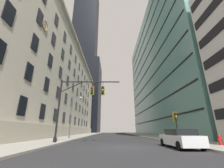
# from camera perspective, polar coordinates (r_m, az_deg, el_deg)

# --- Properties ---
(ground_plane) EXTENTS (102.00, 160.00, 0.10)m
(ground_plane) POSITION_cam_1_polar(r_m,az_deg,el_deg) (13.18, 3.45, -24.38)
(ground_plane) COLOR #28282B
(sidewalk_left) EXTENTS (5.00, 160.00, 0.15)m
(sidewalk_left) POSITION_cam_1_polar(r_m,az_deg,el_deg) (15.22, -33.04, -20.39)
(sidewalk_left) COLOR gray
(sidewalk_left) RESTS_ON ground
(sidewalk_right) EXTENTS (5.00, 160.00, 0.15)m
(sidewalk_right) POSITION_cam_1_polar(r_m,az_deg,el_deg) (16.12, 37.33, -19.37)
(sidewalk_right) COLOR gray
(sidewalk_right) RESTS_ON ground
(station_building) EXTENTS (17.52, 66.38, 26.77)m
(station_building) POSITION_cam_1_polar(r_m,az_deg,el_deg) (45.95, -24.34, -1.49)
(station_building) COLOR beige
(station_building) RESTS_ON ground
(dark_skyscraper) EXTENTS (24.21, 24.21, 218.77)m
(dark_skyscraper) POSITION_cam_1_polar(r_m,az_deg,el_deg) (110.78, -10.87, 16.68)
(dark_skyscraper) COLOR black
(dark_skyscraper) RESTS_ON ground
(glass_office_midrise) EXTENTS (16.10, 52.80, 40.19)m
(glass_office_midrise) POSITION_cam_1_polar(r_m,az_deg,el_deg) (51.47, 22.29, 4.50)
(glass_office_midrise) COLOR slate
(glass_office_midrise) RESTS_ON ground
(traffic_signal_mast) EXTENTS (7.19, 0.63, 7.06)m
(traffic_signal_mast) POSITION_cam_1_polar(r_m,az_deg,el_deg) (16.94, -11.52, -5.04)
(traffic_signal_mast) COLOR black
(traffic_signal_mast) RESTS_ON sidewalk_left
(traffic_light_near_right) EXTENTS (0.40, 0.63, 3.23)m
(traffic_light_near_right) POSITION_cam_1_polar(r_m,az_deg,el_deg) (18.16, 24.31, -12.50)
(traffic_light_near_right) COLOR black
(traffic_light_near_right) RESTS_ON sidewalk_right
(street_lamppost) EXTENTS (1.88, 0.32, 7.09)m
(street_lamppost) POSITION_cam_1_polar(r_m,az_deg,el_deg) (25.96, -15.68, -10.97)
(street_lamppost) COLOR #47474C
(street_lamppost) RESTS_ON sidewalk_left
(fire_hydrant) EXTENTS (0.42, 0.26, 0.85)m
(fire_hydrant) POSITION_cam_1_polar(r_m,az_deg,el_deg) (16.09, 37.61, -17.38)
(fire_hydrant) COLOR red
(fire_hydrant) RESTS_ON sidewalk_right
(parked_car) EXTENTS (1.91, 4.58, 1.46)m
(parked_car) POSITION_cam_1_polar(r_m,az_deg,el_deg) (13.52, 25.76, -19.25)
(parked_car) COLOR silver
(parked_car) RESTS_ON ground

